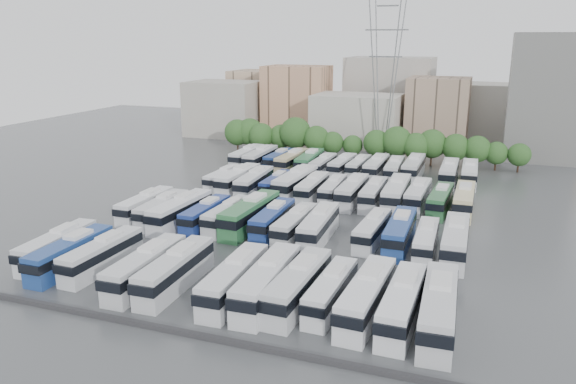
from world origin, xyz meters
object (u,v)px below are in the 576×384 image
(bus_r1_s0, at_px, (145,205))
(bus_r2_s5, at_px, (296,182))
(bus_r1_s11, at_px, (400,232))
(bus_r3_s4, at_px, (310,161))
(bus_r0_s7, at_px, (234,279))
(bus_r1_s7, at_px, (295,225))
(bus_r1_s1, at_px, (162,209))
(bus_r2_s12, at_px, (440,200))
(bus_r3_s7, at_px, (359,166))
(bus_r2_s1, at_px, (224,178))
(bus_r3_s12, at_px, (449,173))
(bus_r0_s4, at_px, (146,267))
(bus_r1_s4, at_px, (228,215))
(electricity_pylon, at_px, (385,68))
(bus_r0_s0, at_px, (57,246))
(bus_r2_s13, at_px, (464,200))
(bus_r3_s5, at_px, (323,165))
(bus_r0_s5, at_px, (175,270))
(bus_r0_s12, at_px, (402,303))
(bus_r0_s13, at_px, (439,308))
(bus_r3_s13, at_px, (470,173))
(apartment_tower, at_px, (544,97))
(bus_r1_s6, at_px, (273,219))
(bus_r3_s6, at_px, (342,165))
(bus_r0_s2, at_px, (102,255))
(bus_r0_s8, at_px, (267,282))
(bus_r1_s12, at_px, (426,241))
(bus_r3_s10, at_px, (414,168))
(bus_r1_s8, at_px, (319,226))
(bus_r2_s4, at_px, (277,184))
(bus_r3_s1, at_px, (261,158))
(bus_r3_s8, at_px, (376,167))
(bus_r2_s9, at_px, (373,194))
(bus_r3_s2, at_px, (279,159))
(bus_r2_s10, at_px, (396,193))
(bus_r2_s8, at_px, (352,191))
(bus_r3_s0, at_px, (247,156))
(bus_r3_s9, at_px, (394,169))
(bus_r1_s13, at_px, (455,241))
(bus_r2_s6, at_px, (312,188))
(bus_r0_s9, at_px, (298,285))
(bus_r0_s10, at_px, (331,291))
(bus_r1_s2, at_px, (180,211))
(bus_r1_s3, at_px, (205,214))
(bus_r2_s3, at_px, (254,182))
(bus_r3_s3, at_px, (292,161))
(bus_r2_s7, at_px, (333,190))
(bus_r1_s10, at_px, (373,230))
(bus_r1_s5, at_px, (250,214))

(bus_r1_s0, xyz_separation_m, bus_r2_s5, (16.39, 18.51, 0.31))
(bus_r1_s11, xyz_separation_m, bus_r3_s4, (-23.00, 34.88, 0.00))
(bus_r0_s7, height_order, bus_r1_s11, bus_r0_s7)
(bus_r1_s7, bearing_deg, bus_r1_s1, -178.79)
(bus_r2_s12, bearing_deg, bus_r3_s7, 135.03)
(bus_r2_s1, bearing_deg, bus_r1_s11, -26.89)
(bus_r2_s12, relative_size, bus_r3_s12, 0.93)
(bus_r0_s4, xyz_separation_m, bus_r1_s4, (-0.06, 19.58, -0.21))
(electricity_pylon, relative_size, bus_r0_s0, 2.84)
(bus_r2_s13, relative_size, bus_r3_s5, 1.15)
(bus_r0_s5, bearing_deg, bus_r1_s7, 68.56)
(bus_r0_s12, bearing_deg, bus_r0_s13, -1.20)
(bus_r3_s13, bearing_deg, apartment_tower, 64.16)
(bus_r1_s1, bearing_deg, bus_r1_s6, 1.14)
(bus_r2_s12, bearing_deg, bus_r3_s4, 147.86)
(bus_r3_s4, relative_size, bus_r3_s6, 1.09)
(bus_r0_s2, distance_m, bus_r3_s6, 54.72)
(bus_r1_s11, bearing_deg, bus_r0_s8, -117.53)
(electricity_pylon, bearing_deg, bus_r3_s7, -91.25)
(bus_r1_s12, bearing_deg, bus_r3_s5, 121.56)
(bus_r0_s2, height_order, bus_r3_s10, bus_r3_s10)
(bus_r1_s8, bearing_deg, bus_r3_s7, 92.46)
(bus_r2_s4, relative_size, bus_r3_s1, 0.85)
(bus_r0_s12, height_order, bus_r3_s8, bus_r0_s12)
(bus_r2_s1, xyz_separation_m, bus_r2_s9, (26.36, -1.59, 0.14))
(bus_r1_s12, relative_size, bus_r3_s2, 0.99)
(bus_r2_s10, height_order, bus_r3_s7, bus_r2_s10)
(bus_r2_s8, height_order, bus_r3_s0, bus_r2_s8)
(bus_r3_s1, xyz_separation_m, bus_r3_s9, (26.51, -0.07, -0.16))
(bus_r1_s13, relative_size, bus_r2_s6, 1.11)
(bus_r3_s4, bearing_deg, bus_r2_s4, -91.89)
(bus_r0_s9, height_order, bus_r0_s12, bus_r0_s9)
(bus_r1_s7, bearing_deg, bus_r2_s4, 118.75)
(bus_r3_s1, relative_size, bus_r3_s7, 1.17)
(bus_r1_s12, height_order, bus_r2_s12, bus_r2_s12)
(bus_r0_s10, distance_m, bus_r1_s13, 20.21)
(bus_r1_s2, xyz_separation_m, bus_r3_s10, (26.49, 37.61, 0.02))
(bus_r1_s3, height_order, bus_r3_s7, bus_r1_s3)
(bus_r2_s5, height_order, bus_r3_s8, bus_r2_s5)
(bus_r3_s8, bearing_deg, bus_r3_s13, 3.00)
(bus_r0_s0, distance_m, bus_r2_s12, 52.75)
(bus_r2_s3, relative_size, bus_r3_s13, 1.01)
(apartment_tower, bearing_deg, bus_r1_s7, -116.64)
(bus_r2_s5, xyz_separation_m, bus_r2_s12, (23.19, -1.29, -0.31))
(bus_r1_s7, distance_m, bus_r1_s8, 3.13)
(bus_r0_s5, relative_size, bus_r3_s1, 1.00)
(bus_r3_s3, relative_size, bus_r3_s6, 1.08)
(bus_r2_s7, bearing_deg, bus_r0_s9, -81.99)
(bus_r1_s10, xyz_separation_m, bus_r2_s4, (-19.61, 17.33, -0.05))
(bus_r1_s5, distance_m, bus_r2_s4, 17.81)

